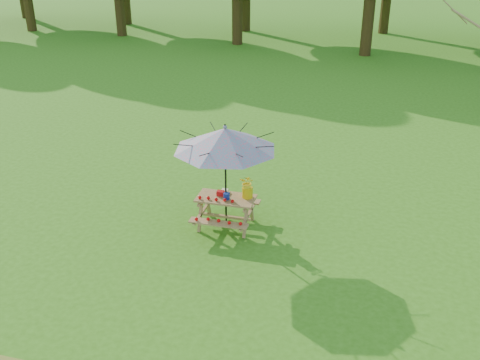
# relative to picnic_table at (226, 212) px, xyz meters

# --- Properties ---
(ground) EXTENTS (120.00, 120.00, 0.00)m
(ground) POSITION_rel_picnic_table_xyz_m (-1.43, -2.29, -0.33)
(ground) COLOR #356F15
(ground) RESTS_ON ground
(picnic_table) EXTENTS (1.20, 1.32, 0.67)m
(picnic_table) POSITION_rel_picnic_table_xyz_m (0.00, 0.00, 0.00)
(picnic_table) COLOR #936042
(picnic_table) RESTS_ON ground
(patio_umbrella) EXTENTS (2.44, 2.44, 2.25)m
(patio_umbrella) POSITION_rel_picnic_table_xyz_m (0.00, 0.00, 1.62)
(patio_umbrella) COLOR black
(patio_umbrella) RESTS_ON ground
(produce_bins) EXTENTS (0.31, 0.41, 0.13)m
(produce_bins) POSITION_rel_picnic_table_xyz_m (-0.05, 0.05, 0.40)
(produce_bins) COLOR red
(produce_bins) RESTS_ON picnic_table
(tomatoes_row) EXTENTS (0.77, 0.13, 0.07)m
(tomatoes_row) POSITION_rel_picnic_table_xyz_m (-0.15, -0.18, 0.38)
(tomatoes_row) COLOR red
(tomatoes_row) RESTS_ON picnic_table
(flower_bucket) EXTENTS (0.34, 0.31, 0.49)m
(flower_bucket) POSITION_rel_picnic_table_xyz_m (0.43, 0.12, 0.61)
(flower_bucket) COLOR #E4B70C
(flower_bucket) RESTS_ON picnic_table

